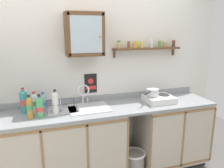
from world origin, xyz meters
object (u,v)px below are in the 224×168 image
sink (89,110)px  bottle_detergent_teal_5 (24,102)px  bottle_juice_amber_1 (30,107)px  bottle_water_clear_2 (34,103)px  warning_sign (91,84)px  bottle_water_blue_4 (43,103)px  mug (55,109)px  wall_cabinet (84,34)px  dish_rack (60,109)px  bottle_soda_green_3 (40,107)px  bottle_opaque_white_0 (55,103)px  saucepan (152,92)px  trash_bin (134,164)px  hot_plate_stove (159,99)px

sink → bottle_detergent_teal_5: bearing=174.6°
bottle_juice_amber_1 → bottle_water_clear_2: bearing=75.6°
bottle_juice_amber_1 → bottle_water_clear_2: (0.05, 0.18, -0.01)m
sink → warning_sign: size_ratio=1.94×
bottle_water_blue_4 → mug: bottle_water_blue_4 is taller
bottle_detergent_teal_5 → wall_cabinet: wall_cabinet is taller
bottle_detergent_teal_5 → dish_rack: bearing=-10.6°
bottle_juice_amber_1 → bottle_soda_green_3: (0.10, -0.01, -0.01)m
bottle_juice_amber_1 → bottle_soda_green_3: 0.10m
bottle_soda_green_3 → bottle_water_blue_4: bottle_soda_green_3 is taller
dish_rack → bottle_opaque_white_0: bearing=-125.7°
dish_rack → wall_cabinet: bearing=20.3°
bottle_opaque_white_0 → warning_sign: (0.48, 0.33, 0.12)m
bottle_water_blue_4 → wall_cabinet: wall_cabinet is taller
bottle_water_clear_2 → dish_rack: size_ratio=0.70×
saucepan → mug: (-1.25, 0.01, -0.09)m
dish_rack → mug: dish_rack is taller
bottle_juice_amber_1 → bottle_water_blue_4: size_ratio=1.15×
bottle_soda_green_3 → bottle_detergent_teal_5: (-0.17, 0.19, 0.02)m
sink → bottle_water_blue_4: sink is taller
saucepan → trash_bin: 0.97m
wall_cabinet → warning_sign: 0.66m
bottle_soda_green_3 → sink: bearing=11.7°
sink → hot_plate_stove: bearing=-3.1°
dish_rack → hot_plate_stove: bearing=-2.1°
saucepan → sink: bearing=178.0°
hot_plate_stove → mug: (-1.34, 0.03, 0.01)m
dish_rack → trash_bin: (0.89, -0.18, -0.80)m
bottle_juice_amber_1 → mug: (0.27, 0.08, -0.08)m
bottle_juice_amber_1 → mug: 0.30m
bottle_detergent_teal_5 → bottle_juice_amber_1: bearing=-69.1°
bottle_opaque_white_0 → hot_plate_stove: bearing=1.4°
wall_cabinet → bottle_juice_amber_1: bearing=-161.2°
hot_plate_stove → mug: size_ratio=3.23×
bottle_water_clear_2 → bottle_detergent_teal_5: 0.12m
bottle_water_blue_4 → wall_cabinet: 0.94m
warning_sign → sink: bearing=-109.8°
bottle_opaque_white_0 → mug: (0.00, 0.06, -0.09)m
hot_plate_stove → trash_bin: bearing=-161.4°
bottle_detergent_teal_5 → bottle_opaque_white_0: bearing=-24.3°
bottle_opaque_white_0 → bottle_water_clear_2: bearing=145.5°
sink → wall_cabinet: 0.92m
bottle_water_clear_2 → bottle_soda_green_3: 0.20m
saucepan → wall_cabinet: 1.15m
bottle_detergent_teal_5 → mug: (0.34, -0.09, -0.09)m
saucepan → bottle_juice_amber_1: 1.52m
hot_plate_stove → bottle_opaque_white_0: size_ratio=1.27×
saucepan → bottle_juice_amber_1: size_ratio=1.04×
saucepan → trash_bin: saucepan is taller
bottle_juice_amber_1 → bottle_detergent_teal_5: size_ratio=0.87×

